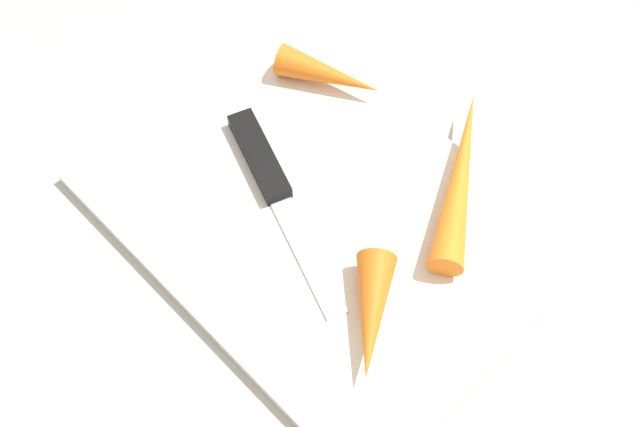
% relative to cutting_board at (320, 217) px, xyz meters
% --- Properties ---
extents(ground_plane, '(1.40, 1.40, 0.00)m').
position_rel_cutting_board_xyz_m(ground_plane, '(0.00, 0.00, -0.01)').
color(ground_plane, '#ADA8A0').
extents(cutting_board, '(0.36, 0.26, 0.01)m').
position_rel_cutting_board_xyz_m(cutting_board, '(0.00, 0.00, 0.00)').
color(cutting_board, silver).
rests_on(cutting_board, ground_plane).
extents(knife, '(0.19, 0.09, 0.01)m').
position_rel_cutting_board_xyz_m(knife, '(0.06, 0.00, 0.01)').
color(knife, '#B7B7BC').
rests_on(knife, cutting_board).
extents(carrot_longest, '(0.11, 0.16, 0.03)m').
position_rel_cutting_board_xyz_m(carrot_longest, '(-0.06, -0.10, 0.02)').
color(carrot_longest, orange).
rests_on(carrot_longest, cutting_board).
extents(carrot_medium, '(0.08, 0.09, 0.03)m').
position_rel_cutting_board_xyz_m(carrot_medium, '(-0.09, 0.04, 0.02)').
color(carrot_medium, orange).
rests_on(carrot_medium, cutting_board).
extents(carrot_shortest, '(0.10, 0.06, 0.03)m').
position_rel_cutting_board_xyz_m(carrot_shortest, '(0.09, -0.10, 0.02)').
color(carrot_shortest, orange).
rests_on(carrot_shortest, cutting_board).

